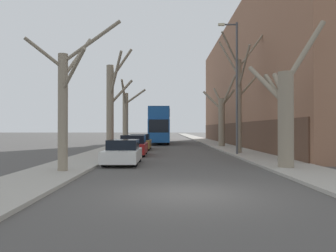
{
  "coord_description": "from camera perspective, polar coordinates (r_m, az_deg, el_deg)",
  "views": [
    {
      "loc": [
        -0.65,
        -9.48,
        1.89
      ],
      "look_at": [
        -0.35,
        26.36,
        2.18
      ],
      "focal_mm": 35.0,
      "sensor_mm": 36.0,
      "label": 1
    }
  ],
  "objects": [
    {
      "name": "building_facade_right",
      "position": [
        40.15,
        17.62,
        7.09
      ],
      "size": [
        10.08,
        43.25,
        14.34
      ],
      "color": "#93664C",
      "rests_on": "ground"
    },
    {
      "name": "lamp_post",
      "position": [
        23.68,
        11.72,
        7.48
      ],
      "size": [
        1.4,
        0.2,
        9.37
      ],
      "color": "#4C4F54",
      "rests_on": "ground"
    },
    {
      "name": "parked_car_1",
      "position": [
        23.37,
        -6.04,
        -3.43
      ],
      "size": [
        1.85,
        4.13,
        1.44
      ],
      "color": "maroon",
      "rests_on": "ground"
    },
    {
      "name": "ground_plane",
      "position": [
        9.69,
        3.44,
        -11.71
      ],
      "size": [
        300.0,
        300.0,
        0.0
      ],
      "primitive_type": "plane",
      "color": "#4C4947"
    },
    {
      "name": "sidewalk_right",
      "position": [
        59.81,
        5.29,
        -2.22
      ],
      "size": [
        2.76,
        120.0,
        0.12
      ],
      "primitive_type": "cube",
      "color": "#A39E93",
      "rests_on": "ground"
    },
    {
      "name": "street_tree_left_0",
      "position": [
        14.53,
        -17.45,
        4.09
      ],
      "size": [
        3.88,
        4.1,
        6.38
      ],
      "color": "gray",
      "rests_on": "ground"
    },
    {
      "name": "street_tree_right_2",
      "position": [
        33.74,
        9.32,
        1.49
      ],
      "size": [
        3.05,
        3.3,
        7.14
      ],
      "color": "gray",
      "rests_on": "ground"
    },
    {
      "name": "parked_car_0",
      "position": [
        17.66,
        -7.86,
        -4.58
      ],
      "size": [
        1.76,
        3.99,
        1.3
      ],
      "color": "silver",
      "rests_on": "ground"
    },
    {
      "name": "street_tree_left_1",
      "position": [
        25.7,
        -9.84,
        3.72
      ],
      "size": [
        2.1,
        2.87,
        7.99
      ],
      "color": "gray",
      "rests_on": "ground"
    },
    {
      "name": "street_tree_right_0",
      "position": [
        16.25,
        19.62,
        2.78
      ],
      "size": [
        3.01,
        3.42,
        6.98
      ],
      "color": "gray",
      "rests_on": "ground"
    },
    {
      "name": "street_tree_left_2",
      "position": [
        36.64,
        -7.37,
        1.83
      ],
      "size": [
        2.62,
        2.91,
        7.07
      ],
      "color": "gray",
      "rests_on": "ground"
    },
    {
      "name": "sidewalk_left",
      "position": [
        59.7,
        -5.01,
        -2.22
      ],
      "size": [
        2.76,
        120.0,
        0.12
      ],
      "primitive_type": "cube",
      "color": "#A39E93",
      "rests_on": "ground"
    },
    {
      "name": "street_tree_right_1",
      "position": [
        24.91,
        12.28,
        4.92
      ],
      "size": [
        3.72,
        3.36,
        9.21
      ],
      "color": "gray",
      "rests_on": "ground"
    },
    {
      "name": "parked_car_2",
      "position": [
        29.73,
        -4.85,
        -2.81
      ],
      "size": [
        1.85,
        4.45,
        1.41
      ],
      "color": "olive",
      "rests_on": "ground"
    },
    {
      "name": "double_decker_bus",
      "position": [
        41.76,
        -1.47,
        0.38
      ],
      "size": [
        2.46,
        11.84,
        4.41
      ],
      "color": "#19519E",
      "rests_on": "ground"
    }
  ]
}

